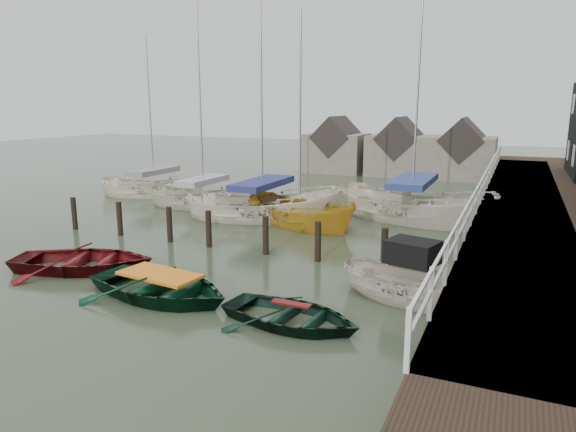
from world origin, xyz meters
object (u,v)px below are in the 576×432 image
at_px(motorboat, 409,297).
at_px(sailboat_b, 263,218).
at_px(sailboat_e, 155,195).
at_px(rowboat_green, 161,298).
at_px(sailboat_d, 411,219).
at_px(rowboat_dkgreen, 291,324).
at_px(sailboat_a, 204,206).
at_px(sailboat_c, 300,224).
at_px(rowboat_red, 85,270).

xyz_separation_m(motorboat, sailboat_b, (-8.35, 7.56, -0.04)).
distance_m(sailboat_b, sailboat_e, 9.09).
bearing_deg(rowboat_green, sailboat_d, -12.54).
xyz_separation_m(rowboat_dkgreen, sailboat_b, (-6.02, 10.29, 0.06)).
distance_m(sailboat_a, sailboat_c, 6.32).
bearing_deg(rowboat_red, sailboat_c, -45.41).
height_order(rowboat_green, sailboat_a, sailboat_a).
height_order(rowboat_green, sailboat_d, sailboat_d).
relative_size(motorboat, sailboat_e, 0.43).
bearing_deg(rowboat_dkgreen, sailboat_a, 47.41).
relative_size(sailboat_a, sailboat_c, 1.10).
distance_m(rowboat_red, sailboat_e, 13.84).
distance_m(sailboat_b, sailboat_d, 6.96).
relative_size(rowboat_green, sailboat_e, 0.44).
distance_m(rowboat_dkgreen, sailboat_e, 19.70).
distance_m(rowboat_red, rowboat_dkgreen, 7.95).
bearing_deg(sailboat_a, sailboat_e, 58.47).
height_order(rowboat_dkgreen, sailboat_e, sailboat_e).
bearing_deg(rowboat_green, sailboat_a, 34.74).
height_order(rowboat_dkgreen, sailboat_d, sailboat_d).
height_order(rowboat_dkgreen, sailboat_c, sailboat_c).
bearing_deg(rowboat_dkgreen, sailboat_b, 36.48).
height_order(rowboat_red, sailboat_b, sailboat_b).
height_order(rowboat_red, sailboat_d, sailboat_d).
bearing_deg(sailboat_a, sailboat_d, -94.05).
relative_size(sailboat_a, sailboat_d, 0.88).
relative_size(rowboat_red, sailboat_a, 0.39).
bearing_deg(sailboat_c, rowboat_green, -156.99).
bearing_deg(sailboat_d, rowboat_red, 163.51).
relative_size(motorboat, sailboat_c, 0.42).
height_order(sailboat_c, sailboat_d, sailboat_d).
distance_m(sailboat_a, sailboat_d, 10.64).
distance_m(sailboat_c, sailboat_e, 11.10).
height_order(motorboat, sailboat_b, sailboat_b).
bearing_deg(sailboat_a, rowboat_red, -179.39).
relative_size(rowboat_red, rowboat_dkgreen, 1.26).
distance_m(motorboat, sailboat_e, 19.93).
bearing_deg(motorboat, rowboat_green, 126.77).
bearing_deg(rowboat_green, sailboat_c, 6.43).
bearing_deg(rowboat_dkgreen, sailboat_c, 27.98).
xyz_separation_m(rowboat_green, sailboat_b, (-1.97, 10.15, 0.06)).
height_order(rowboat_green, motorboat, motorboat).
distance_m(rowboat_green, sailboat_c, 9.86).
bearing_deg(motorboat, sailboat_a, 69.35).
distance_m(rowboat_red, sailboat_d, 14.45).
bearing_deg(sailboat_e, sailboat_a, -131.38).
bearing_deg(sailboat_b, motorboat, -151.23).
relative_size(motorboat, sailboat_b, 0.38).
height_order(sailboat_b, sailboat_d, sailboat_d).
relative_size(motorboat, sailboat_d, 0.34).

